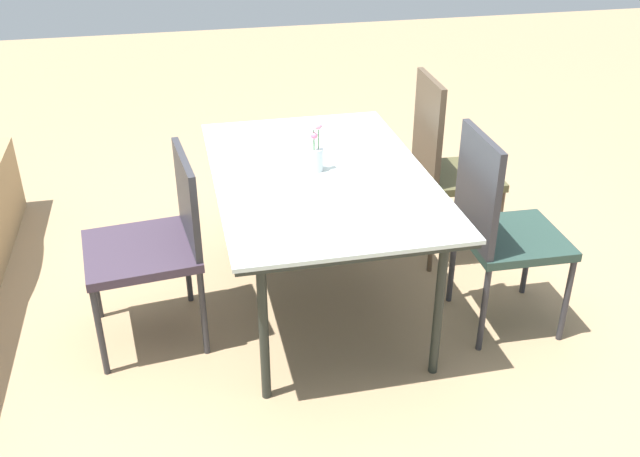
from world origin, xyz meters
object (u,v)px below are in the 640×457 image
chair_far_side (157,237)px  flower_vase (316,155)px  dining_table (320,182)px  chair_near_right (445,160)px  chair_near_left (499,223)px

chair_far_side → flower_vase: 0.79m
dining_table → chair_near_right: 0.82m
dining_table → chair_near_left: (-0.33, -0.74, -0.13)m
chair_far_side → chair_near_left: chair_near_left is taller
flower_vase → chair_near_left: bearing=-115.3°
dining_table → chair_near_right: bearing=-65.8°
dining_table → chair_near_left: bearing=-113.9°
chair_far_side → chair_near_right: chair_near_right is taller
dining_table → chair_far_side: 0.77m
dining_table → flower_vase: flower_vase is taller
chair_near_left → flower_vase: chair_near_left is taller
dining_table → chair_near_right: (0.34, -0.74, -0.10)m
chair_far_side → flower_vase: size_ratio=3.76×
chair_near_left → chair_near_right: size_ratio=0.95×
chair_near_left → chair_far_side: bearing=-97.9°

